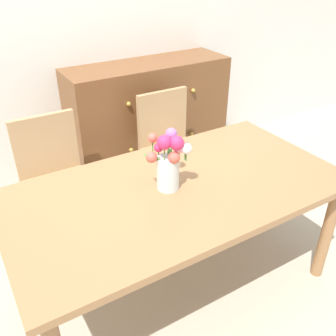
% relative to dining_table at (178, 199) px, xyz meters
% --- Properties ---
extents(ground_plane, '(12.00, 12.00, 0.00)m').
position_rel_dining_table_xyz_m(ground_plane, '(0.00, 0.00, -0.65)').
color(ground_plane, '#B7AD99').
extents(back_wall, '(7.00, 0.10, 2.80)m').
position_rel_dining_table_xyz_m(back_wall, '(0.00, 1.60, 0.75)').
color(back_wall, silver).
rests_on(back_wall, ground_plane).
extents(dining_table, '(1.80, 0.95, 0.73)m').
position_rel_dining_table_xyz_m(dining_table, '(0.00, 0.00, 0.00)').
color(dining_table, '#9E7047').
rests_on(dining_table, ground_plane).
extents(chair_left, '(0.42, 0.42, 0.90)m').
position_rel_dining_table_xyz_m(chair_left, '(-0.45, 0.82, -0.13)').
color(chair_left, tan).
rests_on(chair_left, ground_plane).
extents(chair_right, '(0.42, 0.42, 0.90)m').
position_rel_dining_table_xyz_m(chair_right, '(0.45, 0.82, -0.13)').
color(chair_right, tan).
rests_on(chair_right, ground_plane).
extents(dresser, '(1.40, 0.47, 1.00)m').
position_rel_dining_table_xyz_m(dresser, '(0.55, 1.33, -0.15)').
color(dresser, brown).
rests_on(dresser, ground_plane).
extents(flower_vase, '(0.23, 0.20, 0.31)m').
position_rel_dining_table_xyz_m(flower_vase, '(-0.04, 0.01, 0.24)').
color(flower_vase, silver).
rests_on(flower_vase, dining_table).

